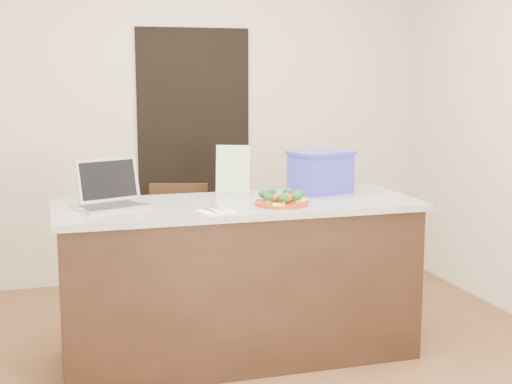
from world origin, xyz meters
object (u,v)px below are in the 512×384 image
object	(u,v)px
plate	(281,203)
blue_box	(321,172)
napkin	(215,211)
yogurt_bottle	(292,199)
island	(238,280)
chair	(182,242)
laptop	(110,193)

from	to	relation	value
plate	blue_box	distance (m)	0.50
napkin	yogurt_bottle	bearing A→B (deg)	15.39
island	blue_box	size ratio (longest dim) A/B	4.93
yogurt_bottle	blue_box	xyz separation A→B (m)	(0.29, 0.29, 0.10)
island	blue_box	bearing A→B (deg)	16.01
napkin	blue_box	distance (m)	0.88
plate	blue_box	bearing A→B (deg)	41.89
plate	chair	xyz separation A→B (m)	(-0.38, 0.99, -0.42)
napkin	laptop	xyz separation A→B (m)	(-0.52, 0.34, 0.07)
laptop	blue_box	world-z (taller)	same
laptop	chair	size ratio (longest dim) A/B	0.48
plate	chair	size ratio (longest dim) A/B	0.33
blue_box	chair	bearing A→B (deg)	120.14
yogurt_bottle	chair	xyz separation A→B (m)	(-0.45, 0.97, -0.44)
plate	blue_box	world-z (taller)	blue_box
yogurt_bottle	napkin	bearing A→B (deg)	-164.61
napkin	chair	bearing A→B (deg)	89.03
plate	island	bearing A→B (deg)	142.49
plate	napkin	distance (m)	0.41
island	laptop	world-z (taller)	laptop
island	blue_box	world-z (taller)	blue_box
laptop	blue_box	size ratio (longest dim) A/B	1.03
napkin	yogurt_bottle	distance (m)	0.49
plate	napkin	world-z (taller)	plate
plate	napkin	bearing A→B (deg)	-165.69
napkin	yogurt_bottle	world-z (taller)	yogurt_bottle
laptop	plate	bearing A→B (deg)	-36.10
island	laptop	bearing A→B (deg)	173.85
napkin	laptop	bearing A→B (deg)	146.77
blue_box	laptop	bearing A→B (deg)	166.13
napkin	blue_box	size ratio (longest dim) A/B	0.39
yogurt_bottle	laptop	size ratio (longest dim) A/B	0.14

